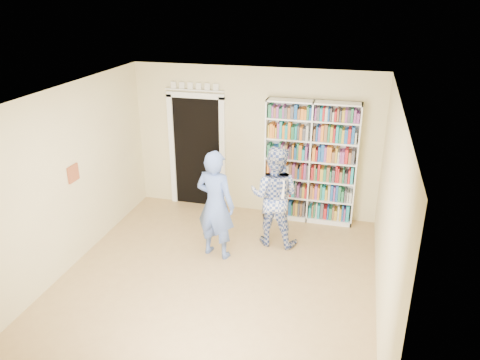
{
  "coord_description": "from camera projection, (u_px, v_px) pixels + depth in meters",
  "views": [
    {
      "loc": [
        1.77,
        -5.41,
        3.95
      ],
      "look_at": [
        0.14,
        0.9,
        1.26
      ],
      "focal_mm": 35.0,
      "sensor_mm": 36.0,
      "label": 1
    }
  ],
  "objects": [
    {
      "name": "man_blue",
      "position": [
        216.0,
        205.0,
        7.14
      ],
      "size": [
        0.71,
        0.55,
        1.75
      ],
      "primitive_type": "imported",
      "rotation": [
        0.0,
        0.0,
        2.91
      ],
      "color": "#516BB4",
      "rests_on": "floor"
    },
    {
      "name": "paper_sheet",
      "position": [
        278.0,
        189.0,
        7.24
      ],
      "size": [
        0.22,
        0.05,
        0.31
      ],
      "primitive_type": "cube",
      "rotation": [
        0.0,
        0.0,
        -0.17
      ],
      "color": "white",
      "rests_on": "man_plaid"
    },
    {
      "name": "wall_left",
      "position": [
        65.0,
        181.0,
        6.76
      ],
      "size": [
        0.0,
        5.0,
        5.0
      ],
      "primitive_type": "plane",
      "rotation": [
        1.57,
        0.0,
        1.57
      ],
      "color": "beige",
      "rests_on": "floor"
    },
    {
      "name": "man_plaid",
      "position": [
        274.0,
        196.0,
        7.51
      ],
      "size": [
        0.86,
        0.69,
        1.68
      ],
      "primitive_type": "imported",
      "rotation": [
        0.0,
        0.0,
        3.07
      ],
      "color": "#2E448E",
      "rests_on": "floor"
    },
    {
      "name": "floor",
      "position": [
        215.0,
        282.0,
        6.76
      ],
      "size": [
        5.0,
        5.0,
        0.0
      ],
      "primitive_type": "plane",
      "color": "#A68050",
      "rests_on": "ground"
    },
    {
      "name": "wall_art",
      "position": [
        73.0,
        173.0,
        6.92
      ],
      "size": [
        0.03,
        0.25,
        0.25
      ],
      "primitive_type": "cube",
      "color": "brown",
      "rests_on": "wall_left"
    },
    {
      "name": "bookshelf",
      "position": [
        310.0,
        162.0,
        8.19
      ],
      "size": [
        1.6,
        0.3,
        2.2
      ],
      "rotation": [
        0.0,
        0.0,
        -0.42
      ],
      "color": "white",
      "rests_on": "floor"
    },
    {
      "name": "doorway",
      "position": [
        197.0,
        147.0,
        8.78
      ],
      "size": [
        1.1,
        0.08,
        2.43
      ],
      "color": "black",
      "rests_on": "floor"
    },
    {
      "name": "wall_right",
      "position": [
        388.0,
        217.0,
        5.72
      ],
      "size": [
        0.0,
        5.0,
        5.0
      ],
      "primitive_type": "plane",
      "rotation": [
        1.57,
        0.0,
        -1.57
      ],
      "color": "beige",
      "rests_on": "floor"
    },
    {
      "name": "wall_back",
      "position": [
        254.0,
        142.0,
        8.48
      ],
      "size": [
        4.5,
        0.0,
        4.5
      ],
      "primitive_type": "plane",
      "rotation": [
        1.57,
        0.0,
        0.0
      ],
      "color": "beige",
      "rests_on": "floor"
    },
    {
      "name": "ceiling",
      "position": [
        211.0,
        97.0,
        5.73
      ],
      "size": [
        5.0,
        5.0,
        0.0
      ],
      "primitive_type": "plane",
      "rotation": [
        3.14,
        0.0,
        0.0
      ],
      "color": "white",
      "rests_on": "wall_back"
    }
  ]
}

